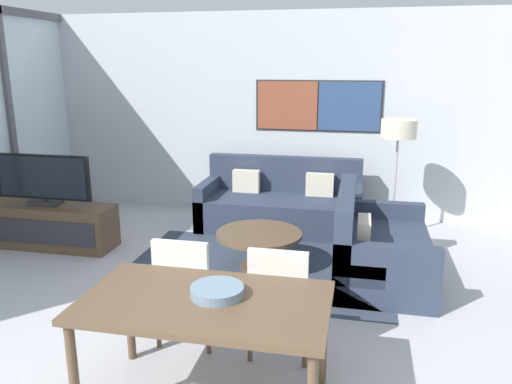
# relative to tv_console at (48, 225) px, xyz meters

# --- Properties ---
(wall_back) EXTENTS (8.02, 0.09, 2.80)m
(wall_back) POSITION_rel_tv_console_xyz_m (2.67, 1.94, 1.15)
(wall_back) COLOR silver
(wall_back) RESTS_ON ground_plane
(area_rug) EXTENTS (2.77, 1.87, 0.01)m
(area_rug) POSITION_rel_tv_console_xyz_m (2.58, -0.13, -0.25)
(area_rug) COLOR #333D4C
(area_rug) RESTS_ON ground_plane
(tv_console) EXTENTS (1.61, 0.49, 0.51)m
(tv_console) POSITION_rel_tv_console_xyz_m (0.00, 0.00, 0.00)
(tv_console) COLOR brown
(tv_console) RESTS_ON ground_plane
(television) EXTENTS (1.19, 0.20, 0.60)m
(television) POSITION_rel_tv_console_xyz_m (-0.00, 0.00, 0.55)
(television) COLOR #2D2D33
(television) RESTS_ON tv_console
(sofa_main) EXTENTS (2.08, 0.92, 0.89)m
(sofa_main) POSITION_rel_tv_console_xyz_m (2.58, 1.30, 0.03)
(sofa_main) COLOR #2D384C
(sofa_main) RESTS_ON ground_plane
(sofa_side) EXTENTS (0.92, 1.56, 0.89)m
(sofa_side) POSITION_rel_tv_console_xyz_m (3.76, -0.09, 0.03)
(sofa_side) COLOR #2D384C
(sofa_side) RESTS_ON ground_plane
(coffee_table) EXTENTS (0.91, 0.91, 0.40)m
(coffee_table) POSITION_rel_tv_console_xyz_m (2.58, -0.13, 0.04)
(coffee_table) COLOR brown
(coffee_table) RESTS_ON ground_plane
(dining_table) EXTENTS (1.52, 0.85, 0.73)m
(dining_table) POSITION_rel_tv_console_xyz_m (2.70, -2.33, 0.40)
(dining_table) COLOR brown
(dining_table) RESTS_ON ground_plane
(dining_chair_left) EXTENTS (0.46, 0.46, 0.88)m
(dining_chair_left) POSITION_rel_tv_console_xyz_m (2.34, -1.66, 0.24)
(dining_chair_left) COLOR beige
(dining_chair_left) RESTS_ON ground_plane
(dining_chair_centre) EXTENTS (0.46, 0.46, 0.88)m
(dining_chair_centre) POSITION_rel_tv_console_xyz_m (3.06, -1.69, 0.24)
(dining_chair_centre) COLOR beige
(dining_chair_centre) RESTS_ON ground_plane
(fruit_bowl) EXTENTS (0.33, 0.33, 0.06)m
(fruit_bowl) POSITION_rel_tv_console_xyz_m (2.76, -2.27, 0.51)
(fruit_bowl) COLOR slate
(fruit_bowl) RESTS_ON dining_table
(floor_lamp) EXTENTS (0.42, 0.42, 1.47)m
(floor_lamp) POSITION_rel_tv_console_xyz_m (4.01, 1.14, 1.03)
(floor_lamp) COLOR #2D2D33
(floor_lamp) RESTS_ON ground_plane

